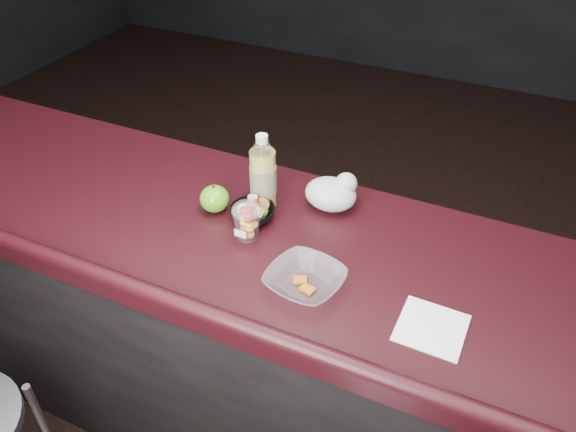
% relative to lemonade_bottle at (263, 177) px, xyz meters
% --- Properties ---
extents(counter, '(4.06, 0.71, 1.02)m').
position_rel_lemonade_bottle_xyz_m(counter, '(0.04, -0.13, -0.61)').
color(counter, black).
rests_on(counter, ground).
extents(lemonade_bottle, '(0.08, 0.08, 0.25)m').
position_rel_lemonade_bottle_xyz_m(lemonade_bottle, '(0.00, 0.00, 0.00)').
color(lemonade_bottle, gold).
rests_on(lemonade_bottle, counter).
extents(fruit_cup, '(0.09, 0.09, 0.12)m').
position_rel_lemonade_bottle_xyz_m(fruit_cup, '(0.03, -0.16, -0.04)').
color(fruit_cup, white).
rests_on(fruit_cup, counter).
extents(green_apple, '(0.09, 0.09, 0.09)m').
position_rel_lemonade_bottle_xyz_m(green_apple, '(-0.12, -0.09, -0.06)').
color(green_apple, '#349010').
rests_on(green_apple, counter).
extents(plastic_bag, '(0.16, 0.13, 0.12)m').
position_rel_lemonade_bottle_xyz_m(plastic_bag, '(0.20, 0.08, -0.05)').
color(plastic_bag, silver).
rests_on(plastic_bag, counter).
extents(snack_bowl, '(0.18, 0.18, 0.07)m').
position_rel_lemonade_bottle_xyz_m(snack_bowl, '(0.00, -0.08, -0.08)').
color(snack_bowl, black).
rests_on(snack_bowl, counter).
extents(takeout_bowl, '(0.23, 0.23, 0.05)m').
position_rel_lemonade_bottle_xyz_m(takeout_bowl, '(0.26, -0.28, -0.08)').
color(takeout_bowl, silver).
rests_on(takeout_bowl, counter).
extents(paper_napkin, '(0.16, 0.16, 0.00)m').
position_rel_lemonade_bottle_xyz_m(paper_napkin, '(0.60, -0.28, -0.10)').
color(paper_napkin, white).
rests_on(paper_napkin, counter).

